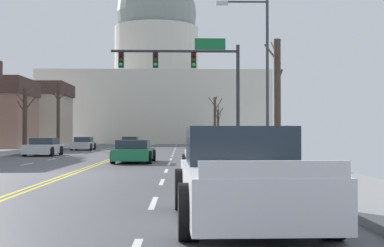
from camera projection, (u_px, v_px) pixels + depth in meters
ground at (69, 174)px, 20.29m from camera, size 20.00×180.00×0.20m
signal_gantry at (193, 71)px, 34.01m from camera, size 7.91×0.41×7.25m
street_lamp_right at (260, 64)px, 26.33m from camera, size 2.51×0.24×7.80m
capitol_building at (156, 83)px, 92.80m from camera, size 35.65×20.68×30.79m
sedan_near_00 at (134, 152)px, 28.87m from camera, size 2.12×4.53×1.17m
sedan_near_01 at (208, 157)px, 21.94m from camera, size 2.02×4.24×1.20m
sedan_near_02 at (227, 164)px, 16.04m from camera, size 2.09×4.63×1.30m
pickup_truck_near_03 at (243, 179)px, 9.41m from camera, size 2.38×5.31×1.61m
sedan_oncoming_00 at (44, 147)px, 38.12m from camera, size 2.09×4.26×1.22m
sedan_oncoming_01 at (83, 144)px, 51.92m from camera, size 2.05×4.43×1.22m
sedan_oncoming_02 at (130, 142)px, 62.85m from camera, size 2.18×4.31×1.19m
flank_building_01 at (11, 114)px, 69.53m from camera, size 14.40×8.53×7.87m
bare_tree_00 at (215, 119)px, 73.10m from camera, size 1.93×1.61×6.47m
bare_tree_01 at (58, 117)px, 54.00m from camera, size 2.05×1.48×6.30m
bare_tree_02 at (218, 125)px, 67.54m from camera, size 1.33×2.23×4.92m
bare_tree_03 at (25, 118)px, 45.23m from camera, size 1.79×1.54×5.10m
bare_tree_04 at (277, 96)px, 26.93m from camera, size 0.89×2.99×6.10m
pedestrian_00 at (286, 144)px, 21.46m from camera, size 0.35×0.34×1.69m
pedestrian_01 at (293, 144)px, 25.11m from camera, size 0.35×0.34×1.61m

